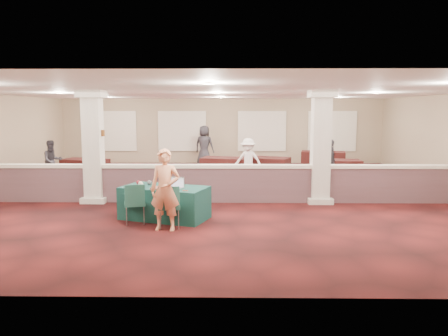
{
  "coord_description": "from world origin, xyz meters",
  "views": [
    {
      "loc": [
        0.44,
        -13.92,
        2.66
      ],
      "look_at": [
        0.26,
        -2.0,
        1.07
      ],
      "focal_mm": 35.0,
      "sensor_mm": 36.0,
      "label": 1
    }
  ],
  "objects_px": {
    "far_table_front_center": "(228,168)",
    "attendee_b": "(248,160)",
    "conf_chair_main": "(169,203)",
    "attendee_c": "(329,162)",
    "conf_chair_side": "(135,200)",
    "far_table_back_center": "(263,167)",
    "far_table_front_left": "(141,180)",
    "near_table": "(165,203)",
    "far_table_back_right": "(323,160)",
    "woman": "(165,190)",
    "attendee_a": "(52,161)",
    "far_table_back_left": "(85,168)",
    "attendee_d": "(204,145)",
    "far_table_front_right": "(337,169)"
  },
  "relations": [
    {
      "from": "far_table_front_center",
      "to": "attendee_b",
      "type": "height_order",
      "value": "attendee_b"
    },
    {
      "from": "conf_chair_main",
      "to": "attendee_c",
      "type": "height_order",
      "value": "attendee_c"
    },
    {
      "from": "conf_chair_side",
      "to": "far_table_back_center",
      "type": "height_order",
      "value": "conf_chair_side"
    },
    {
      "from": "conf_chair_main",
      "to": "attendee_c",
      "type": "distance_m",
      "value": 7.63
    },
    {
      "from": "far_table_front_left",
      "to": "far_table_back_center",
      "type": "bearing_deg",
      "value": 34.18
    },
    {
      "from": "far_table_front_left",
      "to": "conf_chair_side",
      "type": "bearing_deg",
      "value": -80.23
    },
    {
      "from": "attendee_c",
      "to": "near_table",
      "type": "bearing_deg",
      "value": 167.56
    },
    {
      "from": "conf_chair_main",
      "to": "far_table_back_right",
      "type": "distance_m",
      "value": 11.65
    },
    {
      "from": "far_table_back_right",
      "to": "conf_chair_main",
      "type": "bearing_deg",
      "value": -118.63
    },
    {
      "from": "near_table",
      "to": "conf_chair_side",
      "type": "bearing_deg",
      "value": -119.7
    },
    {
      "from": "woman",
      "to": "far_table_front_left",
      "type": "distance_m",
      "value": 5.05
    },
    {
      "from": "far_table_front_left",
      "to": "attendee_a",
      "type": "bearing_deg",
      "value": 153.05
    },
    {
      "from": "woman",
      "to": "far_table_back_right",
      "type": "distance_m",
      "value": 11.8
    },
    {
      "from": "far_table_back_left",
      "to": "attendee_a",
      "type": "bearing_deg",
      "value": -131.14
    },
    {
      "from": "far_table_back_right",
      "to": "attendee_b",
      "type": "xyz_separation_m",
      "value": [
        -3.55,
        -3.69,
        0.41
      ]
    },
    {
      "from": "conf_chair_main",
      "to": "far_table_back_left",
      "type": "height_order",
      "value": "conf_chair_main"
    },
    {
      "from": "woman",
      "to": "attendee_d",
      "type": "height_order",
      "value": "attendee_d"
    },
    {
      "from": "woman",
      "to": "attendee_c",
      "type": "bearing_deg",
      "value": 57.73
    },
    {
      "from": "far_table_front_right",
      "to": "attendee_a",
      "type": "height_order",
      "value": "attendee_a"
    },
    {
      "from": "far_table_front_left",
      "to": "attendee_b",
      "type": "bearing_deg",
      "value": 27.4
    },
    {
      "from": "far_table_front_center",
      "to": "attendee_d",
      "type": "bearing_deg",
      "value": 106.08
    },
    {
      "from": "woman",
      "to": "far_table_front_center",
      "type": "distance_m",
      "value": 7.61
    },
    {
      "from": "far_table_front_center",
      "to": "conf_chair_side",
      "type": "bearing_deg",
      "value": -106.85
    },
    {
      "from": "far_table_front_right",
      "to": "attendee_a",
      "type": "relative_size",
      "value": 1.18
    },
    {
      "from": "far_table_front_right",
      "to": "attendee_b",
      "type": "bearing_deg",
      "value": -166.73
    },
    {
      "from": "woman",
      "to": "attendee_c",
      "type": "height_order",
      "value": "woman"
    },
    {
      "from": "far_table_front_right",
      "to": "attendee_a",
      "type": "bearing_deg",
      "value": -175.69
    },
    {
      "from": "attendee_c",
      "to": "attendee_d",
      "type": "distance_m",
      "value": 7.29
    },
    {
      "from": "attendee_d",
      "to": "far_table_back_right",
      "type": "bearing_deg",
      "value": -172.27
    },
    {
      "from": "attendee_c",
      "to": "attendee_d",
      "type": "xyz_separation_m",
      "value": [
        -4.78,
        5.5,
        0.14
      ]
    },
    {
      "from": "far_table_front_right",
      "to": "far_table_back_left",
      "type": "distance_m",
      "value": 9.94
    },
    {
      "from": "far_table_back_left",
      "to": "conf_chair_main",
      "type": "bearing_deg",
      "value": -59.71
    },
    {
      "from": "woman",
      "to": "attendee_a",
      "type": "distance_m",
      "value": 8.48
    },
    {
      "from": "conf_chair_main",
      "to": "far_table_back_center",
      "type": "distance_m",
      "value": 8.02
    },
    {
      "from": "conf_chair_side",
      "to": "attendee_c",
      "type": "xyz_separation_m",
      "value": [
        5.74,
        5.49,
        0.25
      ]
    },
    {
      "from": "attendee_c",
      "to": "far_table_front_left",
      "type": "bearing_deg",
      "value": 134.04
    },
    {
      "from": "far_table_front_center",
      "to": "attendee_a",
      "type": "relative_size",
      "value": 1.3
    },
    {
      "from": "far_table_front_left",
      "to": "far_table_front_right",
      "type": "distance_m",
      "value": 7.61
    },
    {
      "from": "far_table_front_right",
      "to": "far_table_back_right",
      "type": "xyz_separation_m",
      "value": [
        0.06,
        2.87,
        0.03
      ]
    },
    {
      "from": "near_table",
      "to": "conf_chair_side",
      "type": "xyz_separation_m",
      "value": [
        -0.61,
        -0.54,
        0.17
      ]
    },
    {
      "from": "far_table_back_left",
      "to": "attendee_c",
      "type": "bearing_deg",
      "value": -10.36
    },
    {
      "from": "near_table",
      "to": "far_table_front_center",
      "type": "height_order",
      "value": "far_table_front_center"
    },
    {
      "from": "far_table_back_right",
      "to": "attendee_a",
      "type": "relative_size",
      "value": 1.26
    },
    {
      "from": "conf_chair_main",
      "to": "far_table_back_left",
      "type": "relative_size",
      "value": 0.55
    },
    {
      "from": "near_table",
      "to": "far_table_front_center",
      "type": "distance_m",
      "value": 6.63
    },
    {
      "from": "far_table_front_center",
      "to": "far_table_back_center",
      "type": "relative_size",
      "value": 1.0
    },
    {
      "from": "far_table_back_center",
      "to": "attendee_b",
      "type": "xyz_separation_m",
      "value": [
        -0.65,
        -1.02,
        0.4
      ]
    },
    {
      "from": "near_table",
      "to": "attendee_d",
      "type": "relative_size",
      "value": 1.08
    },
    {
      "from": "far_table_front_center",
      "to": "far_table_front_right",
      "type": "relative_size",
      "value": 1.1
    },
    {
      "from": "woman",
      "to": "far_table_front_center",
      "type": "bearing_deg",
      "value": 87.29
    }
  ]
}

